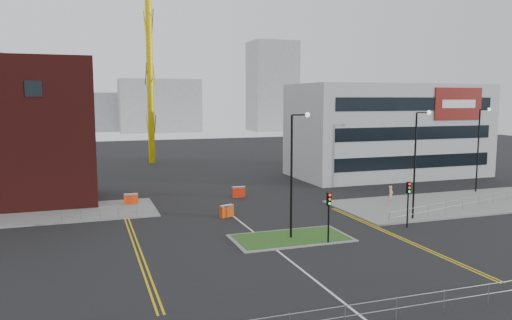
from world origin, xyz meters
The scene contains 25 objects.
ground centered at (0.00, 0.00, 0.00)m, with size 200.00×200.00×0.00m, color black.
pavement_right centered at (22.00, 14.00, 0.06)m, with size 24.00×10.00×0.12m, color slate.
island_kerb centered at (2.00, 8.00, 0.04)m, with size 8.60×4.60×0.08m, color slate.
grass_island centered at (2.00, 8.00, 0.06)m, with size 8.00×4.00×0.12m, color #204717.
office_block centered at (26.01, 31.97, 6.00)m, with size 25.00×12.20×12.00m.
streetlamp_island centered at (2.22, 8.00, 5.41)m, with size 1.46×0.36×9.18m.
streetlamp_right_near centered at (14.22, 10.00, 5.41)m, with size 1.46×0.36×9.18m.
streetlamp_right_far centered at (28.22, 18.00, 5.41)m, with size 1.46×0.36×9.18m.
traffic_light_island centered at (4.00, 5.98, 2.57)m, with size 0.28×0.33×3.65m.
traffic_light_right centered at (12.00, 7.98, 2.57)m, with size 0.28×0.33×3.65m.
railing_front centered at (0.00, -6.00, 0.78)m, with size 24.05×0.05×1.10m.
railing_left centered at (-11.00, 18.00, 0.74)m, with size 6.05×0.05×1.10m.
railing_right centered at (20.50, 11.50, 0.78)m, with size 19.05×5.05×1.10m.
centre_line centered at (0.00, 2.00, 0.01)m, with size 0.15×30.00×0.01m, color silver.
yellow_left_a centered at (-9.00, 10.00, 0.01)m, with size 0.12×24.00×0.01m, color gold.
yellow_left_b centered at (-8.70, 10.00, 0.01)m, with size 0.12×24.00×0.01m, color gold.
yellow_right_a centered at (9.50, 6.00, 0.01)m, with size 0.12×20.00×0.01m, color gold.
yellow_right_b centered at (9.80, 6.00, 0.01)m, with size 0.12×20.00×0.01m, color gold.
skyline_b centered at (10.00, 130.00, 8.00)m, with size 24.00×12.00×16.00m, color gray.
skyline_c centered at (45.00, 125.00, 14.00)m, with size 14.00×12.00×28.00m, color gray.
skyline_d centered at (-8.00, 140.00, 6.00)m, with size 30.00×12.00×12.00m, color gray.
pedestrian centered at (16.16, 16.42, 0.85)m, with size 0.62×0.41×1.71m, color pink.
barrier_left centered at (-8.00, 23.67, 0.60)m, with size 1.32×0.49×1.10m.
barrier_mid centered at (-0.62, 16.00, 0.57)m, with size 1.31×0.84×1.05m.
barrier_right centered at (2.90, 24.00, 0.60)m, with size 1.34×0.52×1.11m.
Camera 1 is at (-11.91, -24.64, 10.14)m, focal length 35.00 mm.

